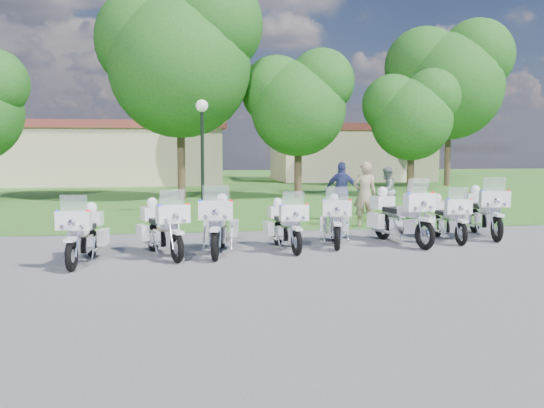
{
  "coord_description": "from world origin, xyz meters",
  "views": [
    {
      "loc": [
        -1.83,
        -13.98,
        2.37
      ],
      "look_at": [
        0.55,
        1.2,
        0.95
      ],
      "focal_mm": 40.0,
      "sensor_mm": 36.0,
      "label": 1
    }
  ],
  "objects": [
    {
      "name": "lamp_post",
      "position": [
        -0.93,
        7.82,
        3.09
      ],
      "size": [
        0.44,
        0.44,
        4.09
      ],
      "color": "black",
      "rests_on": "ground"
    },
    {
      "name": "grass_lawn",
      "position": [
        0.0,
        27.0,
        0.0
      ],
      "size": [
        100.0,
        48.0,
        0.01
      ],
      "primitive_type": "cube",
      "color": "#3A6921",
      "rests_on": "ground"
    },
    {
      "name": "tree_2",
      "position": [
        3.86,
        14.51,
        4.67
      ],
      "size": [
        5.29,
        4.51,
        7.05
      ],
      "color": "#38281C",
      "rests_on": "ground"
    },
    {
      "name": "building_west",
      "position": [
        -6.0,
        28.0,
        2.07
      ],
      "size": [
        14.56,
        8.32,
        4.1
      ],
      "color": "#C2B38C",
      "rests_on": "ground"
    },
    {
      "name": "tree_4",
      "position": [
        14.95,
        22.06,
        6.84
      ],
      "size": [
        7.75,
        6.61,
        10.33
      ],
      "color": "#38281C",
      "rests_on": "ground"
    },
    {
      "name": "motorcycle_6",
      "position": [
        5.02,
        0.61,
        0.59
      ],
      "size": [
        0.72,
        2.12,
        1.42
      ],
      "rotation": [
        0.0,
        0.0,
        3.11
      ],
      "color": "black",
      "rests_on": "ground"
    },
    {
      "name": "tree_1",
      "position": [
        -1.69,
        14.3,
        6.69
      ],
      "size": [
        7.58,
        6.47,
        10.11
      ],
      "color": "#38281C",
      "rests_on": "ground"
    },
    {
      "name": "motorcycle_2",
      "position": [
        -0.91,
        -0.42,
        0.67
      ],
      "size": [
        1.01,
        2.36,
        1.6
      ],
      "rotation": [
        0.0,
        0.0,
        2.98
      ],
      "color": "black",
      "rests_on": "ground"
    },
    {
      "name": "tree_3",
      "position": [
        9.64,
        14.78,
        4.15
      ],
      "size": [
        4.71,
        4.02,
        6.28
      ],
      "color": "#38281C",
      "rests_on": "ground"
    },
    {
      "name": "motorcycle_7",
      "position": [
        6.31,
        1.12,
        0.68
      ],
      "size": [
        1.04,
        2.42,
        1.64
      ],
      "rotation": [
        0.0,
        0.0,
        2.98
      ],
      "color": "black",
      "rests_on": "ground"
    },
    {
      "name": "bystander_a",
      "position": [
        3.74,
        3.5,
        0.98
      ],
      "size": [
        0.78,
        0.58,
        1.95
      ],
      "primitive_type": "imported",
      "rotation": [
        0.0,
        0.0,
        2.97
      ],
      "color": "tan",
      "rests_on": "ground"
    },
    {
      "name": "motorcycle_0",
      "position": [
        -3.76,
        -1.13,
        0.61
      ],
      "size": [
        0.86,
        2.18,
        1.47
      ],
      "rotation": [
        0.0,
        0.0,
        3.03
      ],
      "color": "black",
      "rests_on": "ground"
    },
    {
      "name": "motorcycle_1",
      "position": [
        -2.17,
        -0.57,
        0.63
      ],
      "size": [
        1.22,
        2.16,
        1.52
      ],
      "rotation": [
        0.0,
        0.0,
        3.49
      ],
      "color": "black",
      "rests_on": "ground"
    },
    {
      "name": "ground",
      "position": [
        0.0,
        0.0,
        0.0
      ],
      "size": [
        100.0,
        100.0,
        0.0
      ],
      "primitive_type": "plane",
      "color": "#56565B",
      "rests_on": "ground"
    },
    {
      "name": "building_east",
      "position": [
        11.0,
        30.0,
        2.07
      ],
      "size": [
        11.44,
        7.28,
        4.1
      ],
      "color": "#C2B38C",
      "rests_on": "ground"
    },
    {
      "name": "bystander_c",
      "position": [
        3.55,
        5.35,
        0.96
      ],
      "size": [
        1.21,
        0.86,
        1.91
      ],
      "primitive_type": "imported",
      "rotation": [
        0.0,
        0.0,
        2.74
      ],
      "color": "navy",
      "rests_on": "ground"
    },
    {
      "name": "motorcycle_4",
      "position": [
        2.0,
        0.39,
        0.62
      ],
      "size": [
        1.01,
        2.17,
        1.47
      ],
      "rotation": [
        0.0,
        0.0,
        2.93
      ],
      "color": "black",
      "rests_on": "ground"
    },
    {
      "name": "motorcycle_3",
      "position": [
        0.66,
        -0.11,
        0.59
      ],
      "size": [
        0.83,
        2.11,
        1.42
      ],
      "rotation": [
        0.0,
        0.0,
        3.25
      ],
      "color": "black",
      "rests_on": "ground"
    },
    {
      "name": "bystander_b",
      "position": [
        5.62,
        6.86,
        0.85
      ],
      "size": [
        1.04,
        1.03,
        1.69
      ],
      "primitive_type": "imported",
      "rotation": [
        0.0,
        0.0,
        -2.39
      ],
      "color": "gray",
      "rests_on": "ground"
    },
    {
      "name": "motorcycle_5",
      "position": [
        3.63,
        0.31,
        0.7
      ],
      "size": [
        1.19,
        2.44,
        1.67
      ],
      "rotation": [
        0.0,
        0.0,
        3.38
      ],
      "color": "black",
      "rests_on": "ground"
    }
  ]
}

